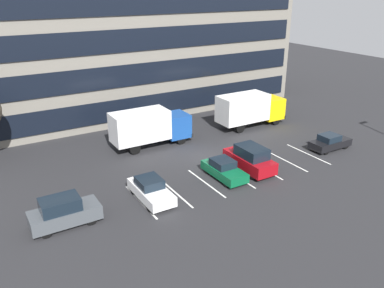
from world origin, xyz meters
TOP-DOWN VIEW (x-y plane):
  - ground_plane at (0.00, 0.00)m, footprint 120.00×120.00m
  - office_building at (0.00, 17.95)m, footprint 40.68×12.87m
  - lot_markings at (0.00, -4.28)m, footprint 16.94×5.40m
  - box_truck_blue at (-3.22, 4.99)m, footprint 7.78×2.58m
  - box_truck_yellow at (8.56, 4.59)m, footprint 7.92×2.62m
  - suv_maroon at (1.61, -4.17)m, footprint 2.05×4.83m
  - sedan_black at (11.01, -4.44)m, footprint 4.12×1.72m
  - suv_charcoal at (-13.83, -4.50)m, footprint 4.45×1.89m
  - sedan_white at (-7.59, -4.31)m, footprint 1.88×4.48m
  - sedan_forest at (-1.04, -4.19)m, footprint 1.79×4.27m

SIDE VIEW (x-z plane):
  - ground_plane at x=0.00m, z-range 0.00..0.00m
  - lot_markings at x=0.00m, z-range 0.00..0.01m
  - sedan_black at x=11.01m, z-range -0.04..1.43m
  - sedan_forest at x=-1.04m, z-range -0.04..1.49m
  - sedan_white at x=-7.59m, z-range -0.04..1.56m
  - suv_charcoal at x=-13.83m, z-range -0.03..1.98m
  - suv_maroon at x=1.61m, z-range -0.04..2.15m
  - box_truck_blue at x=-3.22m, z-range 0.23..3.84m
  - box_truck_yellow at x=8.56m, z-range 0.23..3.90m
  - office_building at x=0.00m, z-range 0.00..21.60m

